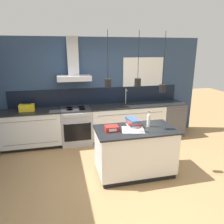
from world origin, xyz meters
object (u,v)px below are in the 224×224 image
oven_range (77,126)px  book_stack (133,122)px  dishwasher (171,118)px  red_supply_box (112,128)px  bottle_on_island (149,120)px  yellow_toolbox (27,108)px

oven_range → book_stack: (0.96, -1.55, 0.53)m
dishwasher → red_supply_box: bearing=-140.9°
oven_range → book_stack: book_stack is taller
oven_range → bottle_on_island: size_ratio=3.10×
dishwasher → book_stack: book_stack is taller
dishwasher → bottle_on_island: bottle_on_island is taller
dishwasher → bottle_on_island: size_ratio=3.10×
oven_range → red_supply_box: 1.85m
dishwasher → book_stack: (-1.65, -1.56, 0.53)m
red_supply_box → yellow_toolbox: (-1.63, 1.71, 0.04)m
book_stack → oven_range: bearing=121.7°
oven_range → bottle_on_island: 2.13m
book_stack → yellow_toolbox: (-2.09, 1.56, 0.00)m
book_stack → red_supply_box: bearing=-161.5°
bottle_on_island → book_stack: size_ratio=0.83×
bottle_on_island → yellow_toolbox: 2.88m
bottle_on_island → red_supply_box: size_ratio=1.28×
oven_range → book_stack: size_ratio=2.56×
oven_range → bottle_on_island: bearing=-53.5°
oven_range → yellow_toolbox: 1.25m
dishwasher → yellow_toolbox: (-3.73, 0.00, 0.54)m
oven_range → book_stack: bearing=-58.3°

